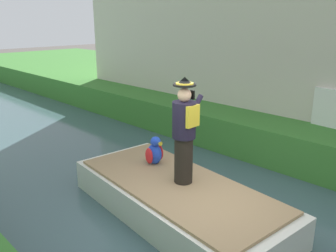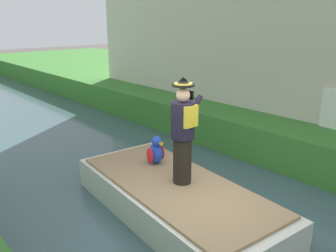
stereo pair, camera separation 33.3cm
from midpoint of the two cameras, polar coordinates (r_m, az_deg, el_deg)
The scene contains 5 objects.
ground_plane at distance 6.19m, azimuth 7.11°, elevation -17.08°, with size 80.00×80.00×0.00m, color #4C4742.
canal_water at distance 6.16m, azimuth 7.13°, elevation -16.70°, with size 5.80×48.00×0.10m, color #3D565B.
boat at distance 6.36m, azimuth 2.73°, elevation -11.70°, with size 2.19×4.35×0.61m.
person_pirate at distance 5.91m, azimuth 4.07°, elevation -0.96°, with size 0.61×0.42×1.85m.
parrot_plush at distance 6.91m, azimuth -0.62°, elevation -4.21°, with size 0.36×0.34×0.57m.
Camera 2 is at (-3.80, -3.42, 3.46)m, focal length 37.63 mm.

